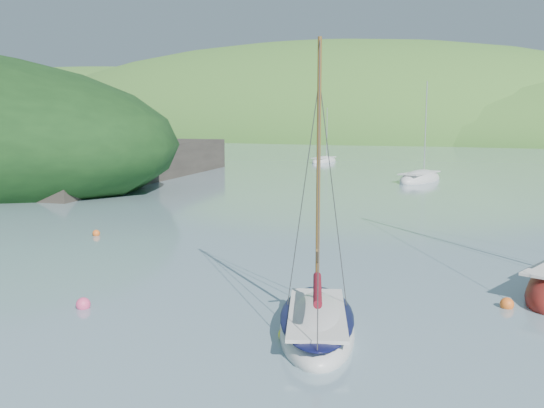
% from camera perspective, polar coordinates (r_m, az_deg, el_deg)
% --- Properties ---
extents(ground, '(700.00, 700.00, 0.00)m').
position_cam_1_polar(ground, '(19.83, -13.22, -10.88)').
color(ground, slate).
rests_on(ground, ground).
extents(shoreline_hills, '(690.00, 135.00, 56.00)m').
position_cam_1_polar(shoreline_hills, '(188.23, 19.36, 5.89)').
color(shoreline_hills, '#47752C').
rests_on(shoreline_hills, ground).
extents(daysailer_white, '(4.34, 6.49, 9.37)m').
position_cam_1_polar(daysailer_white, '(18.56, 4.24, -11.32)').
color(daysailer_white, silver).
rests_on(daysailer_white, ground).
extents(distant_sloop_a, '(4.09, 7.84, 10.66)m').
position_cam_1_polar(distant_sloop_a, '(61.64, 13.75, 2.25)').
color(distant_sloop_a, silver).
rests_on(distant_sloop_a, ground).
extents(distant_sloop_c, '(2.81, 5.98, 8.21)m').
position_cam_1_polar(distant_sloop_c, '(84.66, 4.92, 4.03)').
color(distant_sloop_c, silver).
rests_on(distant_sloop_c, ground).
extents(mooring_buoys, '(21.61, 10.31, 0.49)m').
position_cam_1_polar(mooring_buoys, '(22.22, -3.67, -8.24)').
color(mooring_buoys, '#DBED1D').
rests_on(mooring_buoys, ground).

